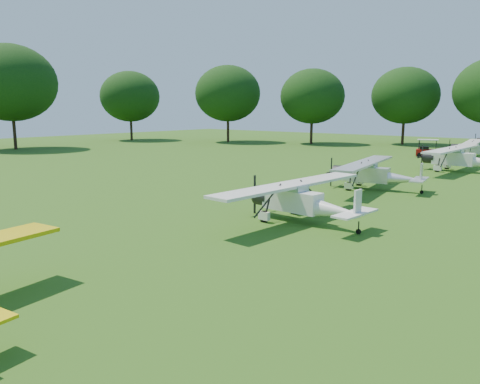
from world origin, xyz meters
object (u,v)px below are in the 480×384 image
(aircraft_3, at_px, (300,198))
(aircraft_6, at_px, (478,148))
(aircraft_4, at_px, (373,172))
(aircraft_5, at_px, (460,157))
(golf_cart, at_px, (427,151))

(aircraft_3, bearing_deg, aircraft_6, 95.09)
(aircraft_4, relative_size, aircraft_6, 1.00)
(aircraft_4, height_order, aircraft_5, aircraft_5)
(aircraft_5, relative_size, golf_cart, 4.33)
(aircraft_6, distance_m, golf_cart, 5.52)
(aircraft_3, height_order, aircraft_5, aircraft_5)
(aircraft_3, relative_size, aircraft_6, 1.00)
(aircraft_3, height_order, aircraft_6, aircraft_6)
(aircraft_4, bearing_deg, aircraft_3, -93.02)
(aircraft_4, xyz_separation_m, golf_cart, (-4.85, 26.09, -0.54))
(aircraft_3, xyz_separation_m, aircraft_6, (-0.95, 39.39, 0.00))
(aircraft_3, bearing_deg, aircraft_4, 100.15)
(aircraft_5, bearing_deg, aircraft_3, -90.83)
(aircraft_3, distance_m, aircraft_6, 39.40)
(golf_cart, bearing_deg, aircraft_6, 2.81)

